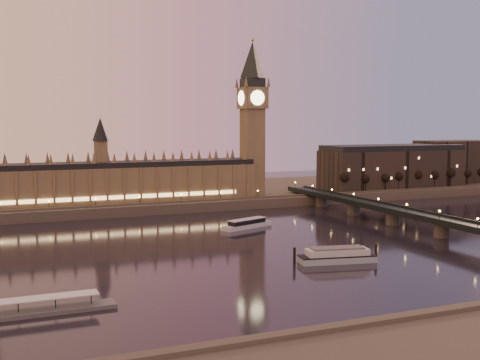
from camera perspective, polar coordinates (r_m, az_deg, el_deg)
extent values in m
plane|color=black|center=(274.08, 1.10, -6.17)|extent=(700.00, 700.00, 0.00)
cube|color=#423D35|center=(436.35, -4.06, -1.36)|extent=(560.00, 130.00, 6.00)
cube|color=brown|center=(374.75, -12.08, -0.47)|extent=(180.00, 26.00, 22.00)
cube|color=black|center=(373.65, -12.12, 1.45)|extent=(180.00, 22.00, 3.20)
cube|color=#FFCC7F|center=(362.27, -11.67, -1.63)|extent=(153.00, 0.25, 2.20)
cube|color=brown|center=(401.34, 1.18, 2.63)|extent=(13.00, 13.00, 58.00)
cube|color=brown|center=(401.07, 1.19, 7.77)|extent=(16.00, 16.00, 14.00)
cylinder|color=#FFEAA5|center=(393.61, 1.68, 7.81)|extent=(9.60, 0.35, 9.60)
cylinder|color=#FFEAA5|center=(397.82, 0.10, 7.79)|extent=(0.35, 9.60, 9.60)
cube|color=black|center=(401.56, 1.19, 9.20)|extent=(13.00, 13.00, 6.00)
cone|color=black|center=(402.77, 1.20, 11.33)|extent=(17.68, 17.68, 24.00)
sphere|color=gold|center=(404.27, 1.20, 13.16)|extent=(2.00, 2.00, 2.00)
cube|color=black|center=(320.50, 16.35, -3.22)|extent=(13.00, 260.00, 2.00)
cube|color=black|center=(316.37, 15.47, -3.03)|extent=(0.60, 260.00, 1.00)
cube|color=black|center=(324.26, 17.22, -2.88)|extent=(0.60, 260.00, 1.00)
cube|color=black|center=(467.59, 14.21, 1.04)|extent=(110.00, 36.00, 28.00)
cube|color=black|center=(466.63, 14.26, 3.00)|extent=(108.00, 34.00, 4.00)
cube|color=black|center=(521.24, 19.59, 1.67)|extent=(60.00, 30.00, 34.00)
cylinder|color=black|center=(424.26, 10.05, -0.60)|extent=(0.70, 0.70, 9.22)
sphere|color=black|center=(423.77, 10.06, 0.05)|extent=(6.15, 6.15, 6.15)
cylinder|color=black|center=(432.74, 11.76, -0.51)|extent=(0.70, 0.70, 9.22)
sphere|color=black|center=(432.26, 11.77, 0.12)|extent=(6.15, 6.15, 6.15)
cylinder|color=black|center=(441.59, 13.40, -0.43)|extent=(0.70, 0.70, 9.22)
sphere|color=black|center=(441.12, 13.42, 0.20)|extent=(6.15, 6.15, 6.15)
cylinder|color=black|center=(450.79, 14.98, -0.34)|extent=(0.70, 0.70, 9.22)
sphere|color=black|center=(450.33, 15.00, 0.27)|extent=(6.15, 6.15, 6.15)
cylinder|color=black|center=(460.32, 16.50, -0.26)|extent=(0.70, 0.70, 9.22)
sphere|color=black|center=(459.87, 16.51, 0.33)|extent=(6.15, 6.15, 6.15)
cylinder|color=black|center=(470.15, 17.95, -0.19)|extent=(0.70, 0.70, 9.22)
sphere|color=black|center=(469.71, 17.96, 0.40)|extent=(6.15, 6.15, 6.15)
cylinder|color=black|center=(480.28, 19.34, -0.11)|extent=(0.70, 0.70, 9.22)
sphere|color=black|center=(479.85, 19.36, 0.46)|extent=(6.15, 6.15, 6.15)
cylinder|color=black|center=(490.68, 20.67, -0.04)|extent=(0.70, 0.70, 9.22)
sphere|color=black|center=(490.26, 20.69, 0.52)|extent=(6.15, 6.15, 6.15)
cube|color=silver|center=(316.34, 0.68, -4.37)|extent=(30.84, 17.09, 2.24)
cube|color=black|center=(315.96, 0.68, -3.97)|extent=(23.01, 13.14, 2.24)
cube|color=silver|center=(315.74, 0.68, -3.73)|extent=(23.68, 13.60, 0.41)
cube|color=#97B1C0|center=(243.99, 9.19, -7.42)|extent=(31.69, 14.27, 2.49)
cube|color=black|center=(243.66, 9.20, -7.08)|extent=(31.69, 14.27, 0.48)
cube|color=silver|center=(243.34, 9.20, -6.74)|extent=(25.88, 12.24, 2.49)
cube|color=#595B5E|center=(243.01, 9.21, -6.38)|extent=(21.94, 10.57, 0.67)
cylinder|color=black|center=(238.89, 5.18, -7.16)|extent=(1.05, 1.05, 6.51)
cylinder|color=black|center=(250.92, 12.78, -6.66)|extent=(1.05, 1.05, 6.51)
cube|color=#595B5E|center=(188.59, -18.35, -11.76)|extent=(43.33, 7.22, 1.24)
cube|color=silver|center=(187.37, -18.71, -10.58)|extent=(35.08, 6.19, 0.31)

